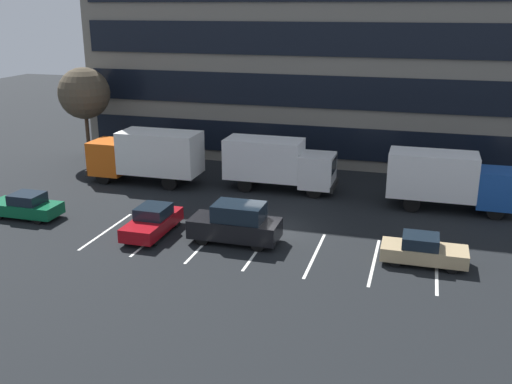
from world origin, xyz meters
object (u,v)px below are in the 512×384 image
at_px(suv_black, 236,224).
at_px(box_truck_blue, 448,178).
at_px(sedan_tan, 423,251).
at_px(box_truck_orange, 147,154).
at_px(sedan_maroon, 153,221).
at_px(bare_tree, 84,93).
at_px(box_truck_white, 278,162).
at_px(sedan_forest, 26,206).

bearing_deg(suv_black, box_truck_blue, 38.40).
bearing_deg(box_truck_blue, sedan_tan, -98.09).
xyz_separation_m(box_truck_blue, suv_black, (-10.24, -8.12, -0.90)).
relative_size(box_truck_orange, suv_black, 1.69).
height_order(box_truck_orange, sedan_maroon, box_truck_orange).
distance_m(sedan_maroon, bare_tree, 17.16).
bearing_deg(box_truck_blue, box_truck_white, 174.96).
distance_m(suv_black, bare_tree, 20.20).
relative_size(sedan_forest, bare_tree, 0.56).
distance_m(box_truck_orange, sedan_maroon, 9.48).
bearing_deg(box_truck_blue, box_truck_orange, 179.97).
relative_size(sedan_forest, suv_black, 0.88).
relative_size(box_truck_blue, sedan_maroon, 1.74).
relative_size(box_truck_blue, bare_tree, 1.02).
relative_size(box_truck_blue, sedan_forest, 1.81).
bearing_deg(sedan_maroon, sedan_forest, 177.86).
height_order(box_truck_orange, bare_tree, bare_tree).
relative_size(box_truck_white, sedan_maroon, 1.72).
distance_m(box_truck_orange, box_truck_blue, 19.09).
xyz_separation_m(suv_black, bare_tree, (-15.67, 12.03, 4.21)).
distance_m(sedan_tan, bare_tree, 27.93).
bearing_deg(sedan_maroon, box_truck_blue, 29.41).
bearing_deg(sedan_forest, box_truck_orange, 65.96).
height_order(box_truck_blue, bare_tree, bare_tree).
relative_size(sedan_forest, sedan_tan, 1.03).
height_order(suv_black, bare_tree, bare_tree).
relative_size(box_truck_blue, suv_black, 1.60).
bearing_deg(sedan_forest, sedan_tan, -0.52).
bearing_deg(box_truck_white, sedan_tan, -44.70).
height_order(sedan_forest, bare_tree, bare_tree).
height_order(sedan_maroon, sedan_tan, sedan_maroon).
height_order(box_truck_orange, box_truck_blue, box_truck_orange).
bearing_deg(sedan_maroon, box_truck_orange, 117.61).
xyz_separation_m(sedan_forest, suv_black, (12.43, -0.11, 0.31)).
bearing_deg(sedan_forest, sedan_maroon, -2.14).
bearing_deg(sedan_maroon, suv_black, 2.42).
height_order(box_truck_orange, suv_black, box_truck_orange).
bearing_deg(box_truck_orange, sedan_maroon, -62.39).
bearing_deg(bare_tree, sedan_forest, -74.76).
distance_m(box_truck_orange, sedan_tan, 19.76).
distance_m(sedan_maroon, suv_black, 4.51).
bearing_deg(sedan_forest, suv_black, -0.49).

